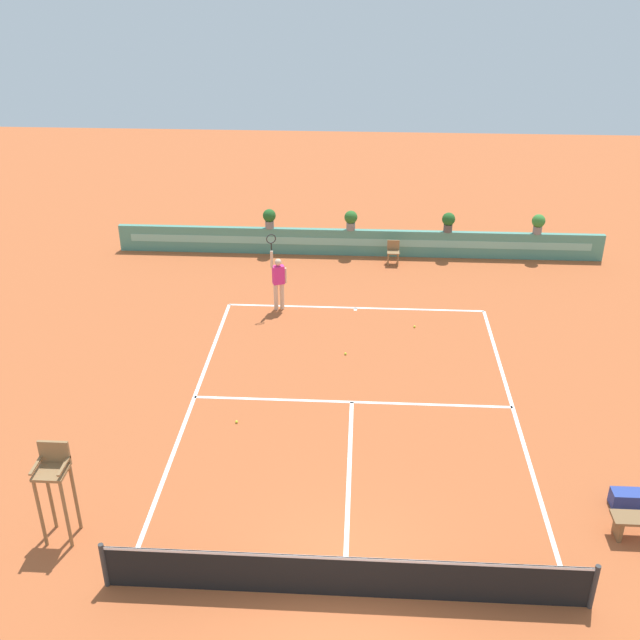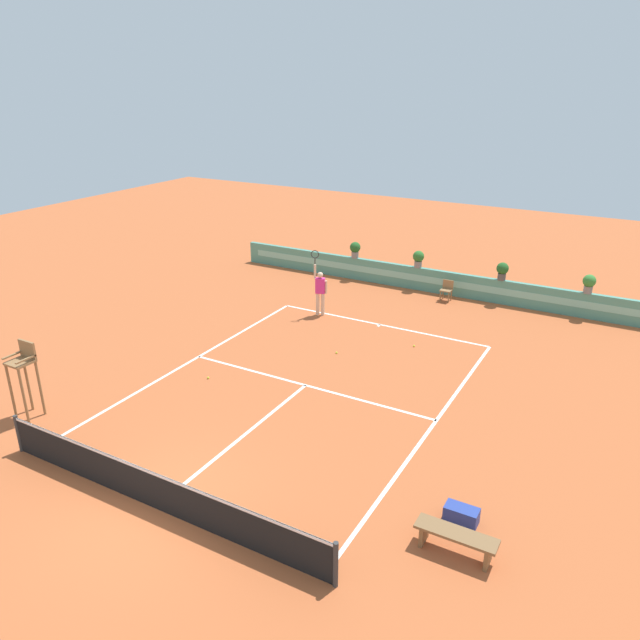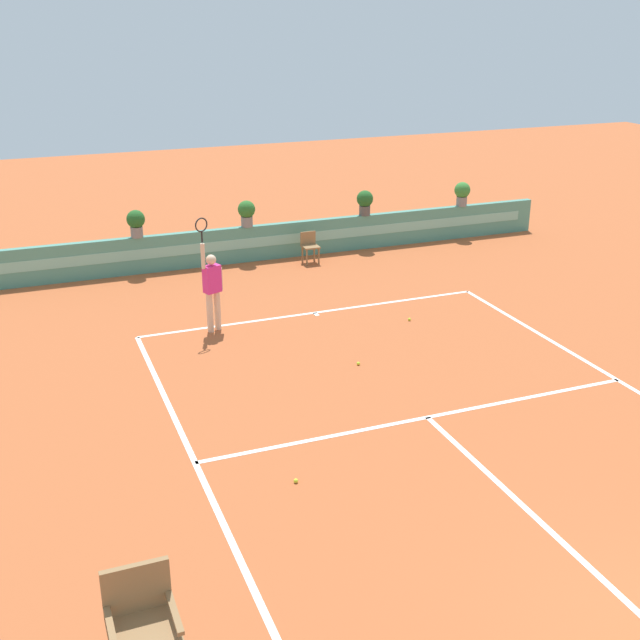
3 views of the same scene
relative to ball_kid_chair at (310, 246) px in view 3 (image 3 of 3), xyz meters
name	(u,v)px [view 3 (image 3 of 3)]	position (x,y,z in m)	size (l,w,h in m)	color
ground_plane	(439,428)	(-1.30, -9.66, -0.48)	(60.00, 60.00, 0.00)	#B2562D
court_lines	(419,409)	(-1.30, -8.94, -0.47)	(8.32, 11.94, 0.01)	white
back_wall_barrier	(257,243)	(-1.30, 0.73, 0.02)	(18.00, 0.21, 1.00)	#4C8E7A
ball_kid_chair	(310,246)	(0.00, 0.00, 0.00)	(0.44, 0.44, 0.85)	olive
tennis_player	(212,286)	(-3.75, -3.99, 0.57)	(0.59, 0.34, 2.58)	beige
tennis_ball_near_baseline	(358,363)	(-1.53, -6.82, -0.44)	(0.07, 0.07, 0.07)	#CCE033
tennis_ball_mid_court	(296,481)	(-4.13, -10.36, -0.44)	(0.07, 0.07, 0.07)	#CCE033
tennis_ball_by_sideline	(409,319)	(0.53, -5.02, -0.44)	(0.07, 0.07, 0.07)	#CCE033
potted_plant_right	(365,201)	(1.99, 0.73, 0.93)	(0.48, 0.48, 0.72)	#514C47
potted_plant_centre	(247,212)	(-1.57, 0.73, 0.93)	(0.48, 0.48, 0.72)	gray
potted_plant_far_right	(462,192)	(5.23, 0.73, 0.93)	(0.48, 0.48, 0.72)	gray
potted_plant_left	(136,222)	(-4.59, 0.73, 0.93)	(0.48, 0.48, 0.72)	gray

